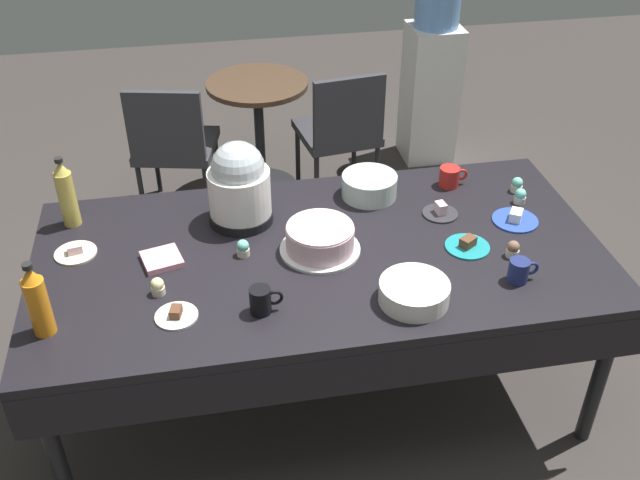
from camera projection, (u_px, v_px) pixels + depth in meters
name	position (u px, v px, depth m)	size (l,w,h in m)	color
ground	(320.00, 386.00, 3.24)	(9.00, 9.00, 0.00)	#383330
potluck_table	(320.00, 263.00, 2.85)	(2.20, 1.10, 0.75)	black
frosted_layer_cake	(321.00, 239.00, 2.78)	(0.31, 0.31, 0.11)	silver
slow_cooker	(239.00, 185.00, 2.89)	(0.26, 0.26, 0.35)	black
glass_salad_bowl	(369.00, 186.00, 3.11)	(0.24, 0.24, 0.10)	#B2C6BC
ceramic_snack_bowl	(414.00, 292.00, 2.54)	(0.25, 0.25, 0.08)	silver
dessert_plate_cobalt	(515.00, 219.00, 2.97)	(0.19, 0.19, 0.05)	#2D4CB2
dessert_plate_white	(176.00, 315.00, 2.49)	(0.15, 0.15, 0.04)	white
dessert_plate_teal	(467.00, 245.00, 2.82)	(0.17, 0.17, 0.05)	teal
dessert_plate_charcoal	(440.00, 212.00, 3.01)	(0.15, 0.15, 0.05)	#2D2D33
dessert_plate_cream	(75.00, 252.00, 2.79)	(0.16, 0.16, 0.04)	beige
cupcake_mint	(158.00, 287.00, 2.58)	(0.05, 0.05, 0.07)	beige
cupcake_lemon	(517.00, 185.00, 3.15)	(0.05, 0.05, 0.07)	beige
cupcake_berry	(513.00, 249.00, 2.76)	(0.05, 0.05, 0.07)	beige
cupcake_vanilla	(243.00, 248.00, 2.77)	(0.05, 0.05, 0.07)	beige
cupcake_cocoa	(520.00, 196.00, 3.08)	(0.05, 0.05, 0.07)	beige
soda_bottle_ginger_ale	(66.00, 194.00, 2.88)	(0.07, 0.07, 0.30)	gold
soda_bottle_orange_juice	(37.00, 301.00, 2.36)	(0.07, 0.07, 0.28)	orange
coffee_mug_black	(261.00, 300.00, 2.49)	(0.12, 0.08, 0.10)	black
coffee_mug_navy	(519.00, 271.00, 2.63)	(0.12, 0.08, 0.09)	navy
coffee_mug_red	(450.00, 177.00, 3.19)	(0.13, 0.09, 0.09)	#B2231E
paper_napkin_stack	(162.00, 259.00, 2.74)	(0.14, 0.14, 0.02)	pink
maroon_chair_left	(173.00, 142.00, 4.11)	(0.53, 0.53, 0.85)	#333338
maroon_chair_right	(341.00, 128.00, 4.26)	(0.50, 0.50, 0.85)	#333338
round_cafe_table	(259.00, 117.00, 4.37)	(0.60, 0.60, 0.72)	#473323
water_cooler	(431.00, 74.00, 4.68)	(0.32, 0.32, 1.24)	silver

